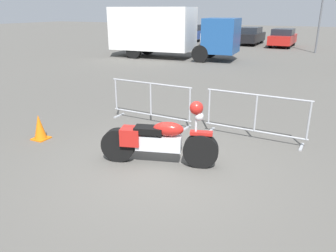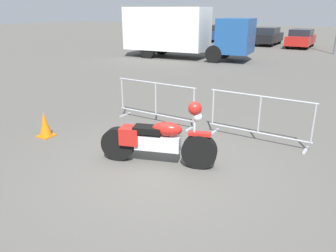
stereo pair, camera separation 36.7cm
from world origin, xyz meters
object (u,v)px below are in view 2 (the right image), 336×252
(crowd_barrier_near, at_px, (156,102))
(parked_car_black, at_px, (267,36))
(motorcycle, at_px, (158,140))
(box_truck, at_px, (180,31))
(parked_car_blue, at_px, (207,33))
(parked_car_white, at_px, (235,35))
(parked_car_red, at_px, (301,38))
(traffic_cone, at_px, (45,125))
(crowd_barrier_far, at_px, (259,118))

(crowd_barrier_near, bearing_deg, parked_car_black, 96.55)
(motorcycle, bearing_deg, box_truck, 99.38)
(parked_car_blue, bearing_deg, parked_car_white, -94.34)
(crowd_barrier_near, height_order, parked_car_blue, parked_car_blue)
(parked_car_blue, distance_m, parked_car_black, 5.53)
(parked_car_blue, xyz_separation_m, parked_car_white, (2.76, -0.23, -0.04))
(parked_car_blue, height_order, parked_car_red, parked_car_blue)
(parked_car_white, xyz_separation_m, parked_car_black, (2.76, 0.27, -0.00))
(crowd_barrier_near, height_order, traffic_cone, crowd_barrier_near)
(motorcycle, relative_size, parked_car_white, 0.53)
(box_truck, relative_size, traffic_cone, 13.30)
(parked_car_black, bearing_deg, motorcycle, -170.36)
(crowd_barrier_far, bearing_deg, parked_car_blue, 116.38)
(motorcycle, height_order, traffic_cone, motorcycle)
(crowd_barrier_near, distance_m, parked_car_blue, 23.11)
(crowd_barrier_near, relative_size, parked_car_white, 0.56)
(motorcycle, distance_m, traffic_cone, 3.06)
(parked_car_red, xyz_separation_m, traffic_cone, (-1.96, -23.25, -0.42))
(parked_car_black, bearing_deg, parked_car_blue, 90.88)
(box_truck, distance_m, parked_car_red, 11.34)
(parked_car_white, relative_size, parked_car_black, 1.00)
(box_truck, distance_m, parked_car_white, 10.34)
(parked_car_red, bearing_deg, traffic_cone, 175.62)
(box_truck, relative_size, parked_car_white, 1.86)
(box_truck, relative_size, parked_car_red, 1.90)
(parked_car_white, height_order, parked_car_red, parked_car_white)
(crowd_barrier_near, bearing_deg, parked_car_white, 103.78)
(parked_car_blue, height_order, traffic_cone, parked_car_blue)
(crowd_barrier_far, height_order, parked_car_black, parked_car_black)
(parked_car_blue, relative_size, traffic_cone, 7.59)
(box_truck, height_order, parked_car_black, box_truck)
(motorcycle, height_order, crowd_barrier_far, motorcycle)
(parked_car_white, height_order, parked_car_black, parked_car_white)
(crowd_barrier_far, relative_size, parked_car_white, 0.56)
(box_truck, xyz_separation_m, parked_car_blue, (-2.85, 10.53, -0.87))
(motorcycle, xyz_separation_m, crowd_barrier_far, (1.36, 2.12, 0.06))
(motorcycle, bearing_deg, parked_car_red, 75.83)
(motorcycle, xyz_separation_m, crowd_barrier_near, (-1.36, 2.12, 0.06))
(crowd_barrier_far, bearing_deg, parked_car_black, 103.52)
(parked_car_white, distance_m, traffic_cone, 23.92)
(motorcycle, bearing_deg, crowd_barrier_far, 40.34)
(crowd_barrier_near, relative_size, crowd_barrier_far, 1.00)
(parked_car_red, bearing_deg, parked_car_black, 76.72)
(box_truck, distance_m, traffic_cone, 13.86)
(crowd_barrier_far, relative_size, parked_car_red, 0.57)
(crowd_barrier_near, distance_m, traffic_cone, 2.80)
(box_truck, xyz_separation_m, traffic_cone, (3.48, -13.35, -1.35))
(parked_car_black, bearing_deg, traffic_cone, -177.64)
(traffic_cone, bearing_deg, parked_car_black, 91.92)
(crowd_barrier_far, xyz_separation_m, box_truck, (-7.90, 11.14, 1.08))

